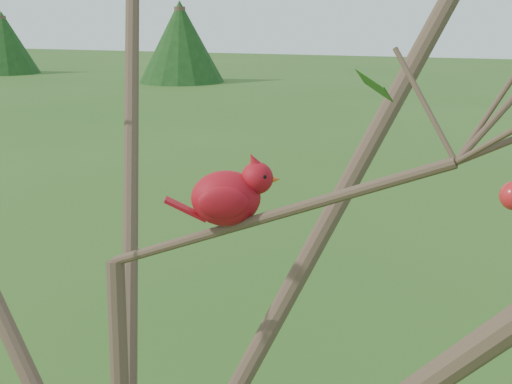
% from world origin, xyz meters
% --- Properties ---
extents(crabapple_tree, '(2.35, 2.05, 2.95)m').
position_xyz_m(crabapple_tree, '(0.03, -0.02, 2.12)').
color(crabapple_tree, '#493727').
rests_on(crabapple_tree, ground).
extents(cardinal, '(0.18, 0.13, 0.13)m').
position_xyz_m(cardinal, '(0.19, 0.08, 2.11)').
color(cardinal, '#B30F17').
rests_on(cardinal, ground).
extents(distant_trees, '(41.83, 11.18, 3.34)m').
position_xyz_m(distant_trees, '(-1.19, 22.75, 1.49)').
color(distant_trees, '#493727').
rests_on(distant_trees, ground).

